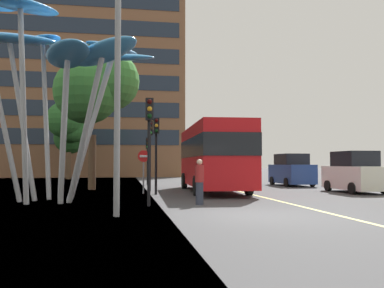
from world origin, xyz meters
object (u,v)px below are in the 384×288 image
at_px(car_parked_mid, 355,173).
at_px(car_parked_far, 291,171).
at_px(leaf_sculpture, 55,52).
at_px(traffic_light_island_mid, 150,141).
at_px(traffic_light_kerb_far, 156,139).
at_px(street_lamp, 131,32).
at_px(traffic_light_kerb_near, 149,128).
at_px(traffic_light_opposite, 148,151).
at_px(no_entry_sign, 144,165).
at_px(pedestrian, 199,182).
at_px(red_bus, 213,154).

distance_m(car_parked_mid, car_parked_far, 7.02).
xyz_separation_m(leaf_sculpture, traffic_light_island_mid, (4.28, 5.59, -3.34)).
relative_size(traffic_light_kerb_far, street_lamp, 0.44).
bearing_deg(car_parked_far, traffic_light_kerb_near, -130.58).
distance_m(leaf_sculpture, car_parked_far, 18.09).
distance_m(leaf_sculpture, traffic_light_opposite, 13.64).
bearing_deg(no_entry_sign, traffic_light_kerb_far, -52.48).
relative_size(traffic_light_opposite, car_parked_far, 0.79).
xyz_separation_m(car_parked_far, no_entry_sign, (-10.51, -6.01, 0.45)).
bearing_deg(street_lamp, car_parked_far, 53.16).
height_order(traffic_light_opposite, street_lamp, street_lamp).
distance_m(traffic_light_island_mid, pedestrian, 8.25).
distance_m(leaf_sculpture, traffic_light_island_mid, 7.79).
relative_size(traffic_light_island_mid, pedestrian, 2.29).
height_order(traffic_light_island_mid, street_lamp, street_lamp).
bearing_deg(street_lamp, leaf_sculpture, 119.36).
distance_m(traffic_light_kerb_near, traffic_light_island_mid, 8.23).
distance_m(leaf_sculpture, no_entry_sign, 7.11).
height_order(traffic_light_island_mid, car_parked_mid, traffic_light_island_mid).
bearing_deg(car_parked_far, street_lamp, -126.84).
bearing_deg(traffic_light_opposite, pedestrian, -85.56).
relative_size(leaf_sculpture, car_parked_far, 2.02).
bearing_deg(car_parked_mid, pedestrian, -151.47).
bearing_deg(car_parked_mid, traffic_light_opposite, 137.50).
distance_m(leaf_sculpture, traffic_light_kerb_near, 5.67).
distance_m(traffic_light_island_mid, car_parked_far, 11.04).
distance_m(traffic_light_kerb_far, no_entry_sign, 1.59).
bearing_deg(traffic_light_kerb_near, car_parked_mid, 25.62).
height_order(traffic_light_kerb_near, street_lamp, street_lamp).
height_order(red_bus, no_entry_sign, red_bus).
xyz_separation_m(car_parked_mid, car_parked_far, (-0.62, 6.99, 0.02)).
xyz_separation_m(leaf_sculpture, pedestrian, (5.66, -2.31, -5.31)).
bearing_deg(no_entry_sign, car_parked_mid, -5.03).
bearing_deg(traffic_light_kerb_far, car_parked_far, 34.34).
bearing_deg(traffic_light_opposite, traffic_light_island_mid, -92.05).
bearing_deg(leaf_sculpture, no_entry_sign, 44.19).
bearing_deg(car_parked_far, leaf_sculpture, -145.81).
relative_size(car_parked_far, street_lamp, 0.50).
xyz_separation_m(red_bus, pedestrian, (-2.01, -6.85, -1.21)).
xyz_separation_m(traffic_light_kerb_near, traffic_light_opposite, (0.77, 14.95, -0.35)).
height_order(traffic_light_kerb_near, no_entry_sign, traffic_light_kerb_near).
bearing_deg(car_parked_far, pedestrian, -125.79).
xyz_separation_m(traffic_light_kerb_near, street_lamp, (-0.73, -2.75, 2.63)).
bearing_deg(red_bus, traffic_light_island_mid, 162.95).
distance_m(traffic_light_kerb_far, street_lamp, 8.88).
xyz_separation_m(street_lamp, pedestrian, (2.64, 3.07, -4.60)).
distance_m(pedestrian, no_entry_sign, 6.34).
bearing_deg(traffic_light_island_mid, car_parked_mid, -14.86).
xyz_separation_m(car_parked_far, street_lamp, (-11.33, -15.12, 4.42)).
height_order(leaf_sculpture, car_parked_far, leaf_sculpture).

